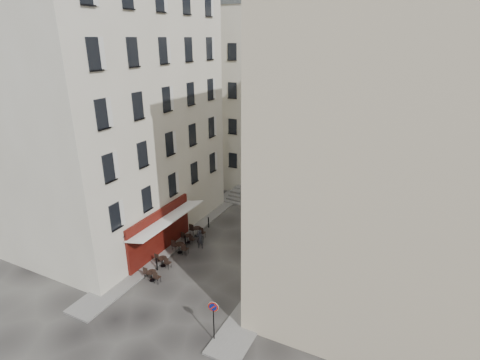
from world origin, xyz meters
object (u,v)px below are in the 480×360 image
Objects in this scene: bistro_table_b at (163,261)px; pedestrian at (200,239)px; bistro_table_a at (152,275)px; no_parking_sign at (213,314)px.

pedestrian is (1.03, 3.30, 0.32)m from bistro_table_b.
bistro_table_a is 5.04m from pedestrian.
pedestrian is (-5.69, 7.74, -0.98)m from no_parking_sign.
bistro_table_b is (-6.72, 4.44, -1.30)m from no_parking_sign.
pedestrian reaches higher than bistro_table_a.
bistro_table_a is at bearing 68.40° from pedestrian.
no_parking_sign is 1.94× the size of bistro_table_b.
no_parking_sign is 9.66m from pedestrian.
no_parking_sign is at bearing -23.48° from bistro_table_a.
pedestrian is at bearing 72.75° from bistro_table_b.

